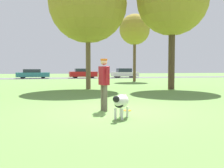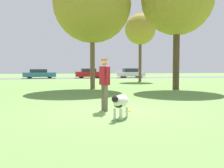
# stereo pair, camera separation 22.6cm
# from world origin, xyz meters

# --- Properties ---
(ground_plane) EXTENTS (120.00, 120.00, 0.00)m
(ground_plane) POSITION_xyz_m (0.00, 0.00, 0.00)
(ground_plane) COLOR #608C42
(far_road_strip) EXTENTS (120.00, 6.00, 0.01)m
(far_road_strip) POSITION_xyz_m (0.00, 28.95, 0.01)
(far_road_strip) COLOR #5B5B59
(far_road_strip) RESTS_ON ground_plane
(person) EXTENTS (0.29, 0.67, 1.67)m
(person) POSITION_xyz_m (-0.26, 0.09, 0.98)
(person) COLOR #665B4C
(person) RESTS_ON ground_plane
(dog) EXTENTS (0.70, 0.88, 0.66)m
(dog) POSITION_xyz_m (-0.10, -1.29, 0.45)
(dog) COLOR silver
(dog) RESTS_ON ground_plane
(frisbee) EXTENTS (0.24, 0.24, 0.02)m
(frisbee) POSITION_xyz_m (0.46, -0.10, 0.01)
(frisbee) COLOR orange
(frisbee) RESTS_ON ground_plane
(tree_mid_center) EXTENTS (5.09, 5.09, 8.12)m
(tree_mid_center) POSITION_xyz_m (0.69, 9.08, 5.56)
(tree_mid_center) COLOR brown
(tree_mid_center) RESTS_ON ground_plane
(tree_far_right) EXTENTS (3.15, 3.15, 6.95)m
(tree_far_right) POSITION_xyz_m (6.94, 17.76, 5.34)
(tree_far_right) COLOR brown
(tree_far_right) RESTS_ON ground_plane
(parked_car_teal) EXTENTS (4.33, 1.82, 1.25)m
(parked_car_teal) POSITION_xyz_m (-3.67, 28.74, 0.63)
(parked_car_teal) COLOR teal
(parked_car_teal) RESTS_ON ground_plane
(parked_car_red) EXTENTS (3.85, 1.69, 1.34)m
(parked_car_red) POSITION_xyz_m (3.08, 28.57, 0.66)
(parked_car_red) COLOR red
(parked_car_red) RESTS_ON ground_plane
(parked_car_white) EXTENTS (3.92, 1.94, 1.36)m
(parked_car_white) POSITION_xyz_m (9.26, 28.78, 0.67)
(parked_car_white) COLOR white
(parked_car_white) RESTS_ON ground_plane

